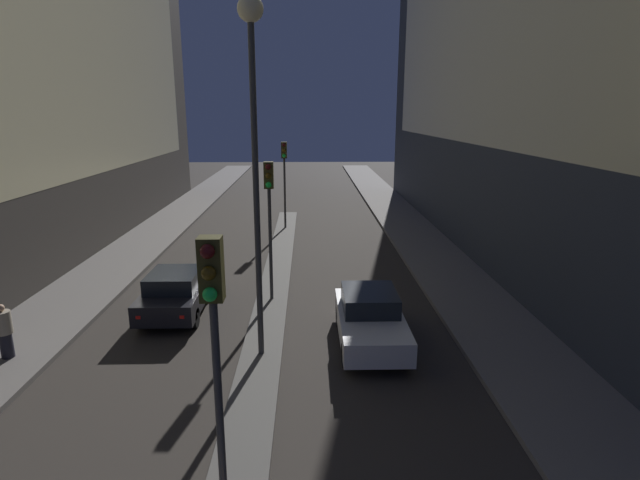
{
  "coord_description": "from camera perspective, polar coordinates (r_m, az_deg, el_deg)",
  "views": [
    {
      "loc": [
        1.32,
        -2.35,
        6.63
      ],
      "look_at": [
        1.9,
        21.44,
        0.5
      ],
      "focal_mm": 28.0,
      "sensor_mm": 36.0,
      "label": 1
    }
  ],
  "objects": [
    {
      "name": "median_strip",
      "position": [
        19.22,
        -5.28,
        -5.58
      ],
      "size": [
        1.14,
        29.33,
        0.14
      ],
      "color": "#56544F",
      "rests_on": "ground"
    },
    {
      "name": "car_right_lane",
      "position": [
        14.81,
        5.75,
        -8.92
      ],
      "size": [
        1.84,
        4.2,
        1.54
      ],
      "color": "silver",
      "rests_on": "ground"
    },
    {
      "name": "street_lamp",
      "position": [
        12.72,
        -7.62,
        15.12
      ],
      "size": [
        0.62,
        0.62,
        9.14
      ],
      "color": "#383838",
      "rests_on": "median_strip"
    },
    {
      "name": "pedestrian_on_left_sidewalk",
      "position": [
        16.04,
        -32.4,
        -8.72
      ],
      "size": [
        0.44,
        0.44,
        1.53
      ],
      "color": "black",
      "rests_on": "sidewalk_left"
    },
    {
      "name": "traffic_light_far",
      "position": [
        28.32,
        -4.1,
        8.47
      ],
      "size": [
        0.32,
        0.42,
        4.87
      ],
      "color": "#383838",
      "rests_on": "median_strip"
    },
    {
      "name": "traffic_light_near",
      "position": [
        7.22,
        -12.01,
        -9.84
      ],
      "size": [
        0.32,
        0.42,
        4.87
      ],
      "color": "#383838",
      "rests_on": "median_strip"
    },
    {
      "name": "traffic_light_mid",
      "position": [
        17.11,
        -5.82,
        4.51
      ],
      "size": [
        0.32,
        0.42,
        4.87
      ],
      "color": "#383838",
      "rests_on": "median_strip"
    },
    {
      "name": "car_left_lane",
      "position": [
        17.57,
        -16.03,
        -5.64
      ],
      "size": [
        1.86,
        4.19,
        1.52
      ],
      "color": "black",
      "rests_on": "ground"
    }
  ]
}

